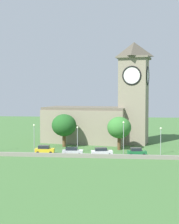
{
  "coord_description": "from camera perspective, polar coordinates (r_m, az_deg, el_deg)",
  "views": [
    {
      "loc": [
        10.22,
        -73.8,
        13.96
      ],
      "look_at": [
        1.39,
        7.97,
        9.12
      ],
      "focal_mm": 54.48,
      "sensor_mm": 36.0,
      "label": 1
    }
  ],
  "objects": [
    {
      "name": "ground_plane",
      "position": [
        90.47,
        -0.4,
        -5.51
      ],
      "size": [
        200.0,
        200.0,
        0.0
      ],
      "primitive_type": "plane",
      "color": "#3D6633"
    },
    {
      "name": "church",
      "position": [
        93.87,
        2.18,
        -0.28
      ],
      "size": [
        30.13,
        16.32,
        27.23
      ],
      "color": "gray",
      "rests_on": "ground"
    },
    {
      "name": "quay_barrier",
      "position": [
        73.02,
        -2.01,
        -7.32
      ],
      "size": [
        59.11,
        0.7,
        0.84
      ],
      "primitive_type": "cube",
      "color": "gray",
      "rests_on": "ground"
    },
    {
      "name": "car_yellow",
      "position": [
        77.77,
        -7.55,
        -6.28
      ],
      "size": [
        4.4,
        2.29,
        1.92
      ],
      "color": "gold",
      "rests_on": "ground"
    },
    {
      "name": "car_silver",
      "position": [
        75.9,
        -2.89,
        -6.56
      ],
      "size": [
        4.66,
        2.35,
        1.72
      ],
      "color": "silver",
      "rests_on": "ground"
    },
    {
      "name": "car_white",
      "position": [
        74.99,
        2.04,
        -6.67
      ],
      "size": [
        4.91,
        2.77,
        1.76
      ],
      "color": "silver",
      "rests_on": "ground"
    },
    {
      "name": "car_green",
      "position": [
        75.24,
        7.9,
        -6.64
      ],
      "size": [
        4.35,
        2.61,
        1.83
      ],
      "color": "#1E6B38",
      "rests_on": "ground"
    },
    {
      "name": "streetlamp_west_mid",
      "position": [
        79.19,
        -9.28,
        -3.59
      ],
      "size": [
        0.44,
        0.44,
        6.56
      ],
      "color": "#9EA0A5",
      "rests_on": "ground"
    },
    {
      "name": "streetlamp_central",
      "position": [
        78.23,
        -2.04,
        -3.84
      ],
      "size": [
        0.44,
        0.44,
        6.07
      ],
      "color": "#9EA0A5",
      "rests_on": "ground"
    },
    {
      "name": "streetlamp_east_mid",
      "position": [
        76.86,
        5.73,
        -3.43
      ],
      "size": [
        0.44,
        0.44,
        7.36
      ],
      "color": "#9EA0A5",
      "rests_on": "ground"
    },
    {
      "name": "streetlamp_east_end",
      "position": [
        77.48,
        11.87,
        -3.98
      ],
      "size": [
        0.44,
        0.44,
        6.09
      ],
      "color": "#9EA0A5",
      "rests_on": "ground"
    },
    {
      "name": "tree_riverside_west",
      "position": [
        82.2,
        5.01,
        -2.64
      ],
      "size": [
        5.79,
        5.79,
        8.02
      ],
      "color": "brown",
      "rests_on": "ground"
    },
    {
      "name": "tree_riverside_east",
      "position": [
        86.8,
        -4.3,
        -2.24
      ],
      "size": [
        6.27,
        6.27,
        8.35
      ],
      "color": "brown",
      "rests_on": "ground"
    }
  ]
}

